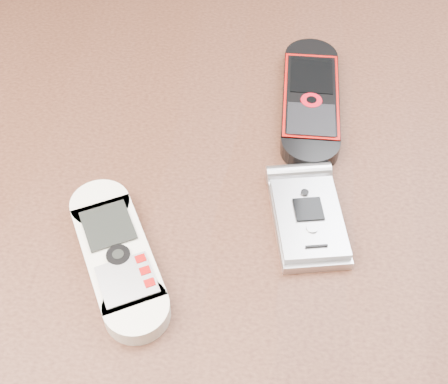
{
  "coord_description": "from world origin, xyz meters",
  "views": [
    {
      "loc": [
        0.04,
        -0.33,
        1.16
      ],
      "look_at": [
        0.01,
        0.0,
        0.76
      ],
      "focal_mm": 50.0,
      "sensor_mm": 36.0,
      "label": 1
    }
  ],
  "objects": [
    {
      "name": "nokia_black_red",
      "position": [
        0.07,
        0.12,
        0.76
      ],
      "size": [
        0.05,
        0.17,
        0.02
      ],
      "primitive_type": "cube",
      "rotation": [
        0.0,
        0.0,
        0.01
      ],
      "color": "black",
      "rests_on": "table"
    },
    {
      "name": "motorola_razr",
      "position": [
        0.07,
        -0.02,
        0.76
      ],
      "size": [
        0.07,
        0.11,
        0.02
      ],
      "primitive_type": "cube",
      "rotation": [
        0.0,
        0.0,
        0.19
      ],
      "color": "silver",
      "rests_on": "table"
    },
    {
      "name": "table",
      "position": [
        0.0,
        0.0,
        0.64
      ],
      "size": [
        1.2,
        0.8,
        0.75
      ],
      "color": "black",
      "rests_on": "ground"
    },
    {
      "name": "nokia_white",
      "position": [
        -0.07,
        -0.07,
        0.76
      ],
      "size": [
        0.11,
        0.15,
        0.02
      ],
      "primitive_type": "cube",
      "rotation": [
        0.0,
        0.0,
        0.49
      ],
      "color": "silver",
      "rests_on": "table"
    }
  ]
}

